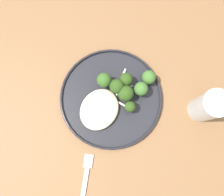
{
  "coord_description": "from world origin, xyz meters",
  "views": [
    {
      "loc": [
        -0.07,
        -0.07,
        1.44
      ],
      "look_at": [
        0.04,
        -0.0,
        0.76
      ],
      "focal_mm": 39.61,
      "sensor_mm": 36.0,
      "label": 1
    }
  ],
  "objects_px": {
    "broccoli_floret_beside_noodles": "(126,79)",
    "broccoli_floret_right_tilted": "(104,80)",
    "seared_scallop_rear_pale": "(87,119)",
    "seared_scallop_half_hidden": "(98,110)",
    "broccoli_floret_small_sprig": "(141,89)",
    "broccoli_floret_split_head": "(149,77)",
    "seared_scallop_tiny_bay": "(103,98)",
    "broccoli_floret_rear_charred": "(130,107)",
    "seared_scallop_tilted_round": "(90,105)",
    "dinner_fork": "(84,186)",
    "dinner_plate": "(112,99)",
    "water_glass": "(207,107)",
    "broccoli_floret_front_edge": "(117,86)",
    "broccoli_floret_tall_stalk": "(126,93)"
  },
  "relations": [
    {
      "from": "broccoli_floret_rear_charred",
      "to": "water_glass",
      "type": "distance_m",
      "value": 0.2
    },
    {
      "from": "seared_scallop_rear_pale",
      "to": "broccoli_floret_rear_charred",
      "type": "distance_m",
      "value": 0.12
    },
    {
      "from": "broccoli_floret_front_edge",
      "to": "broccoli_floret_small_sprig",
      "type": "distance_m",
      "value": 0.07
    },
    {
      "from": "seared_scallop_rear_pale",
      "to": "seared_scallop_tiny_bay",
      "type": "xyz_separation_m",
      "value": [
        0.07,
        -0.01,
        0.0
      ]
    },
    {
      "from": "broccoli_floret_right_tilted",
      "to": "broccoli_floret_small_sprig",
      "type": "distance_m",
      "value": 0.1
    },
    {
      "from": "broccoli_floret_rear_charred",
      "to": "broccoli_floret_tall_stalk",
      "type": "bearing_deg",
      "value": 49.74
    },
    {
      "from": "broccoli_floret_small_sprig",
      "to": "seared_scallop_rear_pale",
      "type": "bearing_deg",
      "value": 149.93
    },
    {
      "from": "broccoli_floret_small_sprig",
      "to": "broccoli_floret_split_head",
      "type": "bearing_deg",
      "value": -2.32
    },
    {
      "from": "broccoli_floret_rear_charred",
      "to": "broccoli_floret_right_tilted",
      "type": "xyz_separation_m",
      "value": [
        0.02,
        0.1,
        0.01
      ]
    },
    {
      "from": "dinner_plate",
      "to": "broccoli_floret_small_sprig",
      "type": "height_order",
      "value": "broccoli_floret_small_sprig"
    },
    {
      "from": "broccoli_floret_front_edge",
      "to": "dinner_plate",
      "type": "bearing_deg",
      "value": -174.61
    },
    {
      "from": "broccoli_floret_tall_stalk",
      "to": "broccoli_floret_rear_charred",
      "type": "relative_size",
      "value": 1.25
    },
    {
      "from": "seared_scallop_tilted_round",
      "to": "dinner_fork",
      "type": "distance_m",
      "value": 0.22
    },
    {
      "from": "seared_scallop_half_hidden",
      "to": "broccoli_floret_small_sprig",
      "type": "height_order",
      "value": "broccoli_floret_small_sprig"
    },
    {
      "from": "seared_scallop_half_hidden",
      "to": "dinner_fork",
      "type": "relative_size",
      "value": 0.14
    },
    {
      "from": "dinner_plate",
      "to": "dinner_fork",
      "type": "height_order",
      "value": "dinner_plate"
    },
    {
      "from": "broccoli_floret_front_edge",
      "to": "seared_scallop_half_hidden",
      "type": "bearing_deg",
      "value": 171.28
    },
    {
      "from": "broccoli_floret_small_sprig",
      "to": "water_glass",
      "type": "xyz_separation_m",
      "value": [
        0.05,
        -0.17,
        0.01
      ]
    },
    {
      "from": "seared_scallop_tilted_round",
      "to": "seared_scallop_tiny_bay",
      "type": "bearing_deg",
      "value": -29.13
    },
    {
      "from": "dinner_plate",
      "to": "broccoli_floret_rear_charred",
      "type": "bearing_deg",
      "value": -87.4
    },
    {
      "from": "broccoli_floret_rear_charred",
      "to": "broccoli_floret_front_edge",
      "type": "height_order",
      "value": "broccoli_floret_front_edge"
    },
    {
      "from": "broccoli_floret_right_tilted",
      "to": "broccoli_floret_small_sprig",
      "type": "relative_size",
      "value": 1.11
    },
    {
      "from": "seared_scallop_rear_pale",
      "to": "seared_scallop_half_hidden",
      "type": "distance_m",
      "value": 0.04
    },
    {
      "from": "dinner_plate",
      "to": "seared_scallop_rear_pale",
      "type": "height_order",
      "value": "seared_scallop_rear_pale"
    },
    {
      "from": "seared_scallop_rear_pale",
      "to": "broccoli_floret_split_head",
      "type": "height_order",
      "value": "broccoli_floret_split_head"
    },
    {
      "from": "seared_scallop_rear_pale",
      "to": "broccoli_floret_tall_stalk",
      "type": "height_order",
      "value": "broccoli_floret_tall_stalk"
    },
    {
      "from": "broccoli_floret_rear_charred",
      "to": "dinner_fork",
      "type": "height_order",
      "value": "broccoli_floret_rear_charred"
    },
    {
      "from": "seared_scallop_tilted_round",
      "to": "broccoli_floret_split_head",
      "type": "distance_m",
      "value": 0.18
    },
    {
      "from": "broccoli_floret_split_head",
      "to": "dinner_plate",
      "type": "bearing_deg",
      "value": 149.77
    },
    {
      "from": "seared_scallop_rear_pale",
      "to": "broccoli_floret_right_tilted",
      "type": "height_order",
      "value": "broccoli_floret_right_tilted"
    },
    {
      "from": "dinner_plate",
      "to": "dinner_fork",
      "type": "distance_m",
      "value": 0.25
    },
    {
      "from": "dinner_plate",
      "to": "broccoli_floret_front_edge",
      "type": "distance_m",
      "value": 0.05
    },
    {
      "from": "broccoli_floret_rear_charred",
      "to": "broccoli_floret_beside_noodles",
      "type": "xyz_separation_m",
      "value": [
        0.06,
        0.05,
        0.0
      ]
    },
    {
      "from": "broccoli_floret_tall_stalk",
      "to": "broccoli_floret_front_edge",
      "type": "bearing_deg",
      "value": 85.03
    },
    {
      "from": "broccoli_floret_rear_charred",
      "to": "broccoli_floret_split_head",
      "type": "bearing_deg",
      "value": -0.99
    },
    {
      "from": "dinner_plate",
      "to": "seared_scallop_tilted_round",
      "type": "height_order",
      "value": "seared_scallop_tilted_round"
    },
    {
      "from": "seared_scallop_half_hidden",
      "to": "seared_scallop_tiny_bay",
      "type": "relative_size",
      "value": 1.04
    },
    {
      "from": "dinner_fork",
      "to": "broccoli_floret_front_edge",
      "type": "bearing_deg",
      "value": 13.39
    },
    {
      "from": "broccoli_floret_rear_charred",
      "to": "broccoli_floret_right_tilted",
      "type": "bearing_deg",
      "value": 76.58
    },
    {
      "from": "water_glass",
      "to": "broccoli_floret_split_head",
      "type": "bearing_deg",
      "value": 92.14
    },
    {
      "from": "broccoli_floret_rear_charred",
      "to": "broccoli_floret_right_tilted",
      "type": "distance_m",
      "value": 0.1
    },
    {
      "from": "dinner_plate",
      "to": "water_glass",
      "type": "relative_size",
      "value": 2.34
    },
    {
      "from": "broccoli_floret_right_tilted",
      "to": "water_glass",
      "type": "height_order",
      "value": "water_glass"
    },
    {
      "from": "broccoli_floret_beside_noodles",
      "to": "broccoli_floret_right_tilted",
      "type": "height_order",
      "value": "broccoli_floret_right_tilted"
    },
    {
      "from": "dinner_plate",
      "to": "broccoli_floret_tall_stalk",
      "type": "xyz_separation_m",
      "value": [
        0.03,
        -0.03,
        0.03
      ]
    },
    {
      "from": "seared_scallop_rear_pale",
      "to": "broccoli_floret_beside_noodles",
      "type": "height_order",
      "value": "broccoli_floret_beside_noodles"
    },
    {
      "from": "broccoli_floret_split_head",
      "to": "seared_scallop_tiny_bay",
      "type": "bearing_deg",
      "value": 144.8
    },
    {
      "from": "dinner_plate",
      "to": "broccoli_floret_rear_charred",
      "type": "xyz_separation_m",
      "value": [
        0.0,
        -0.06,
        0.03
      ]
    },
    {
      "from": "seared_scallop_rear_pale",
      "to": "water_glass",
      "type": "distance_m",
      "value": 0.32
    },
    {
      "from": "seared_scallop_rear_pale",
      "to": "broccoli_floret_small_sprig",
      "type": "distance_m",
      "value": 0.17
    }
  ]
}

